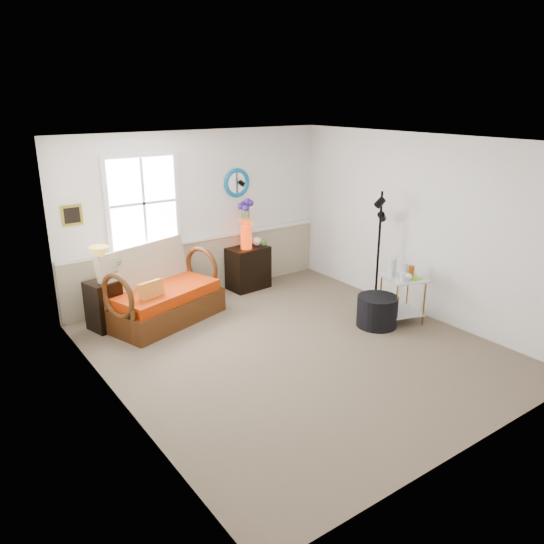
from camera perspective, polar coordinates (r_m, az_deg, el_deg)
floor at (r=6.85m, az=2.53°, el=-8.30°), size 4.50×5.00×0.01m
ceiling at (r=6.14m, az=2.88°, el=13.93°), size 4.50×5.00×0.01m
walls at (r=6.37m, az=2.70°, el=2.19°), size 4.51×5.01×2.60m
wainscot at (r=8.62m, az=-7.60°, el=0.51°), size 4.46×0.02×0.90m
chair_rail at (r=8.48m, az=-7.71°, el=3.51°), size 4.46×0.04×0.06m
window at (r=7.96m, az=-13.67°, el=7.21°), size 1.14×0.06×1.44m
picture at (r=7.67m, az=-20.74°, el=5.74°), size 0.28×0.03×0.28m
mirror at (r=8.66m, az=-3.84°, el=9.56°), size 0.47×0.07×0.47m
loveseat at (r=7.66m, az=-11.73°, el=-1.40°), size 1.83×1.38×1.06m
throw_pillow at (r=7.34m, az=-12.81°, el=-2.38°), size 0.37×0.18×0.36m
lamp_stand at (r=7.65m, az=-17.61°, el=-3.42°), size 0.47×0.47×0.69m
table_lamp at (r=7.45m, az=-17.96°, el=0.78°), size 0.28×0.28×0.49m
potted_plant at (r=7.55m, az=-16.83°, el=0.15°), size 0.29×0.32×0.25m
cabinet at (r=8.83m, az=-2.57°, el=0.44°), size 0.69×0.47×0.71m
flower_vase at (r=8.57m, az=-2.82°, el=5.10°), size 0.30×0.30×0.80m
side_table at (r=7.76m, az=13.80°, el=-2.88°), size 0.66×0.66×0.66m
tabletop_items at (r=7.63m, az=13.98°, el=0.44°), size 0.47×0.47×0.26m
floor_lamp at (r=8.09m, az=11.38°, el=2.33°), size 0.26×0.26×1.77m
ottoman at (r=7.57m, az=11.24°, el=-4.16°), size 0.66×0.66×0.44m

